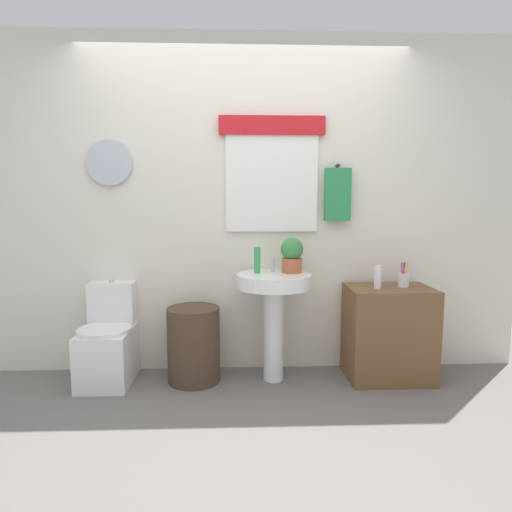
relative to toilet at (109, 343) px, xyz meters
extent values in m
plane|color=slate|center=(1.02, -0.88, -0.29)|extent=(8.00, 8.00, 0.00)
cube|color=silver|center=(1.02, 0.27, 1.01)|extent=(4.40, 0.10, 2.60)
cube|color=white|center=(1.23, 0.20, 1.19)|extent=(0.71, 0.03, 0.74)
cube|color=red|center=(1.23, 0.19, 1.62)|extent=(0.81, 0.04, 0.14)
cylinder|color=silver|center=(0.00, 0.20, 1.34)|extent=(0.34, 0.03, 0.34)
cylinder|color=black|center=(1.74, 0.19, 1.33)|extent=(0.02, 0.06, 0.02)
cube|color=#2D894C|center=(1.74, 0.17, 1.11)|extent=(0.20, 0.05, 0.40)
cube|color=white|center=(0.00, -0.03, -0.08)|extent=(0.36, 0.50, 0.40)
cylinder|color=white|center=(0.00, -0.09, 0.13)|extent=(0.38, 0.38, 0.03)
cube|color=white|center=(0.00, 0.14, 0.28)|extent=(0.34, 0.18, 0.32)
cylinder|color=silver|center=(0.00, 0.14, 0.45)|extent=(0.04, 0.04, 0.02)
cylinder|color=#4C3828|center=(0.63, -0.03, -0.01)|extent=(0.39, 0.39, 0.56)
cylinder|color=white|center=(1.23, -0.03, 0.07)|extent=(0.15, 0.15, 0.71)
cylinder|color=white|center=(1.23, -0.03, 0.47)|extent=(0.55, 0.55, 0.10)
cylinder|color=silver|center=(1.23, 0.09, 0.57)|extent=(0.03, 0.03, 0.10)
cube|color=brown|center=(2.10, -0.03, 0.07)|extent=(0.62, 0.44, 0.70)
cylinder|color=green|center=(1.11, 0.02, 0.62)|extent=(0.05, 0.05, 0.19)
cylinder|color=#AD5B38|center=(1.37, 0.03, 0.58)|extent=(0.15, 0.15, 0.11)
sphere|color=#3D8442|center=(1.37, 0.03, 0.70)|extent=(0.17, 0.17, 0.17)
cylinder|color=white|center=(1.99, -0.07, 0.50)|extent=(0.05, 0.05, 0.17)
cylinder|color=silver|center=(2.21, -0.01, 0.47)|extent=(0.08, 0.08, 0.10)
cylinder|color=yellow|center=(2.23, -0.01, 0.51)|extent=(0.01, 0.04, 0.18)
cylinder|color=blue|center=(2.21, 0.01, 0.51)|extent=(0.03, 0.01, 0.18)
cylinder|color=purple|center=(2.19, -0.02, 0.51)|extent=(0.02, 0.04, 0.18)
cylinder|color=red|center=(2.20, -0.03, 0.51)|extent=(0.03, 0.02, 0.18)
camera|label=1|loc=(0.98, -3.17, 1.04)|focal=30.46mm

